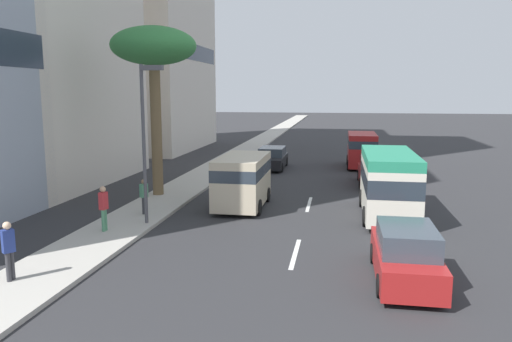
% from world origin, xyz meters
% --- Properties ---
extents(ground_plane, '(198.00, 198.00, 0.00)m').
position_xyz_m(ground_plane, '(31.50, 0.00, 0.00)').
color(ground_plane, '#2D2D30').
extents(sidewalk_right, '(162.00, 2.67, 0.15)m').
position_xyz_m(sidewalk_right, '(31.50, 7.34, 0.07)').
color(sidewalk_right, '#B2ADA3').
rests_on(sidewalk_right, ground_plane).
extents(lane_stripe_mid, '(3.20, 0.16, 0.01)m').
position_xyz_m(lane_stripe_mid, '(13.39, 0.00, 0.01)').
color(lane_stripe_mid, silver).
rests_on(lane_stripe_mid, ground_plane).
extents(lane_stripe_far, '(3.20, 0.16, 0.01)m').
position_xyz_m(lane_stripe_far, '(21.00, 0.00, 0.01)').
color(lane_stripe_far, silver).
rests_on(lane_stripe_far, ground_plane).
extents(van_lead, '(4.71, 2.11, 2.52)m').
position_xyz_m(van_lead, '(33.70, -3.06, 1.44)').
color(van_lead, '#A51E1E').
rests_on(van_lead, ground_plane).
extents(car_second, '(4.41, 1.80, 1.69)m').
position_xyz_m(car_second, '(11.49, -3.40, 0.79)').
color(car_second, '#A51E1E').
rests_on(car_second, ground_plane).
extents(car_third, '(4.63, 1.83, 1.71)m').
position_xyz_m(car_third, '(26.72, -3.51, 0.81)').
color(car_third, '#A51E1E').
rests_on(car_third, ground_plane).
extents(minibus_fourth, '(6.11, 2.31, 2.90)m').
position_xyz_m(minibus_fourth, '(19.16, -3.60, 1.59)').
color(minibus_fourth, silver).
rests_on(minibus_fourth, ground_plane).
extents(car_fifth, '(4.78, 1.96, 1.53)m').
position_xyz_m(car_fifth, '(32.18, 3.40, 0.73)').
color(car_fifth, black).
rests_on(car_fifth, ground_plane).
extents(van_sixth, '(4.63, 2.22, 2.49)m').
position_xyz_m(van_sixth, '(19.85, 3.14, 1.42)').
color(van_sixth, beige).
rests_on(van_sixth, ground_plane).
extents(pedestrian_near_lamp, '(0.39, 0.37, 1.74)m').
position_xyz_m(pedestrian_near_lamp, '(9.22, 7.83, 1.11)').
color(pedestrian_near_lamp, '#333338').
rests_on(pedestrian_near_lamp, sidewalk_right).
extents(pedestrian_mid_block, '(0.39, 0.34, 1.56)m').
position_xyz_m(pedestrian_mid_block, '(17.27, 7.09, 1.00)').
color(pedestrian_mid_block, '#333338').
rests_on(pedestrian_mid_block, sidewalk_right).
extents(pedestrian_by_tree, '(0.36, 0.28, 1.77)m').
position_xyz_m(pedestrian_by_tree, '(14.43, 7.56, 1.14)').
color(pedestrian_by_tree, '#4C8C66').
rests_on(pedestrian_by_tree, sidewalk_right).
extents(palm_tree, '(4.33, 4.33, 8.66)m').
position_xyz_m(palm_tree, '(21.38, 8.01, 7.60)').
color(palm_tree, brown).
rests_on(palm_tree, sidewalk_right).
extents(street_lamp, '(0.24, 0.97, 6.46)m').
position_xyz_m(street_lamp, '(15.83, 6.29, 4.16)').
color(street_lamp, '#4C4C51').
rests_on(street_lamp, sidewalk_right).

